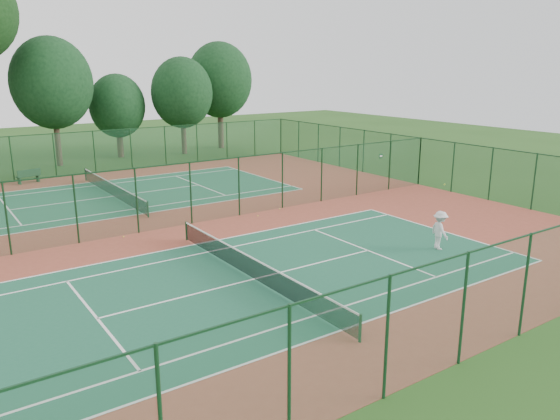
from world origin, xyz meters
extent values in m
plane|color=#224A17|center=(0.00, 0.00, 0.00)|extent=(120.00, 120.00, 0.00)
cube|color=brown|center=(0.00, 0.00, 0.01)|extent=(40.00, 36.00, 0.01)
cube|color=#1B573D|center=(0.00, -9.00, 0.01)|extent=(23.77, 10.97, 0.01)
cube|color=#1C5B3D|center=(0.00, 9.00, 0.01)|extent=(23.77, 10.97, 0.01)
cube|color=#1B5231|center=(0.00, 18.00, 1.75)|extent=(40.00, 0.02, 3.50)
cube|color=#14381B|center=(0.00, 18.00, 3.46)|extent=(40.00, 0.05, 0.05)
cube|color=#1A5034|center=(0.00, -18.00, 1.75)|extent=(40.00, 0.02, 3.50)
cube|color=#163E23|center=(0.00, -18.00, 3.46)|extent=(40.00, 0.05, 0.05)
cube|color=#1B532E|center=(20.00, 0.00, 1.75)|extent=(0.02, 36.00, 3.50)
cube|color=#153A21|center=(20.00, 0.00, 3.46)|extent=(0.05, 36.00, 0.05)
cube|color=#174728|center=(0.00, 0.00, 1.75)|extent=(40.00, 0.02, 3.50)
cube|color=black|center=(0.00, 0.00, 3.46)|extent=(40.00, 0.05, 0.05)
cylinder|color=#163E1F|center=(0.00, -15.40, 0.49)|extent=(0.10, 0.10, 0.97)
cylinder|color=#163E1F|center=(0.00, -2.60, 0.49)|extent=(0.10, 0.10, 0.97)
cube|color=black|center=(0.00, -9.00, 0.48)|extent=(0.02, 12.80, 0.85)
cube|color=white|center=(0.00, -9.00, 0.92)|extent=(0.04, 12.80, 0.06)
cylinder|color=#13351F|center=(0.00, 2.60, 0.49)|extent=(0.10, 0.10, 0.97)
cylinder|color=#13351F|center=(0.00, 15.40, 0.49)|extent=(0.10, 0.10, 0.97)
cube|color=black|center=(0.00, 9.00, 0.48)|extent=(0.02, 12.80, 0.85)
cube|color=silver|center=(0.00, 9.00, 0.92)|extent=(0.04, 12.80, 0.06)
imported|color=silver|center=(9.37, -10.75, 0.95)|extent=(1.03, 1.36, 1.87)
cube|color=#13371D|center=(-4.46, 16.81, 0.27)|extent=(0.19, 0.47, 0.52)
cube|color=#13371D|center=(-3.12, 17.10, 0.27)|extent=(0.19, 0.47, 0.52)
cube|color=#13371D|center=(-3.79, 16.96, 0.55)|extent=(1.78, 0.84, 0.06)
cube|color=#13371D|center=(-3.74, 16.73, 0.81)|extent=(1.69, 0.42, 0.52)
sphere|color=yellow|center=(5.37, -0.83, 0.04)|extent=(0.07, 0.07, 0.07)
sphere|color=#BED030|center=(7.33, -0.24, 0.04)|extent=(0.07, 0.07, 0.07)
sphere|color=yellow|center=(-2.48, -0.34, 0.05)|extent=(0.07, 0.07, 0.07)
camera|label=1|loc=(-11.00, -26.90, 8.50)|focal=35.00mm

